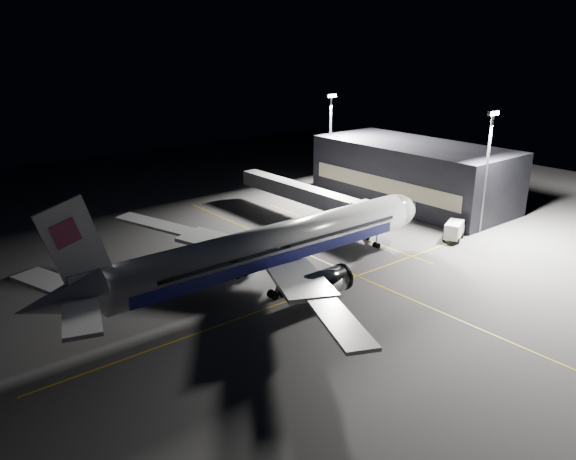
% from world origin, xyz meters
% --- Properties ---
extents(ground, '(200.00, 200.00, 0.00)m').
position_xyz_m(ground, '(0.00, 0.00, 0.00)').
color(ground, '#4C4C4F').
rests_on(ground, ground).
extents(guide_line_main, '(0.25, 80.00, 0.01)m').
position_xyz_m(guide_line_main, '(10.00, 0.00, 0.01)').
color(guide_line_main, gold).
rests_on(guide_line_main, ground).
extents(guide_line_cross, '(70.00, 0.25, 0.01)m').
position_xyz_m(guide_line_cross, '(0.00, -6.00, 0.01)').
color(guide_line_cross, gold).
rests_on(guide_line_cross, ground).
extents(guide_line_side, '(0.25, 40.00, 0.01)m').
position_xyz_m(guide_line_side, '(22.00, 10.00, 0.01)').
color(guide_line_side, gold).
rests_on(guide_line_side, ground).
extents(airliner, '(61.48, 54.22, 16.64)m').
position_xyz_m(airliner, '(-1.08, 0.00, 5.16)').
color(airliner, silver).
rests_on(airliner, ground).
extents(terminal, '(18.12, 40.00, 12.00)m').
position_xyz_m(terminal, '(45.98, 14.00, 6.00)').
color(terminal, black).
rests_on(terminal, ground).
extents(jet_bridge, '(3.60, 34.40, 6.30)m').
position_xyz_m(jet_bridge, '(22.00, 18.06, 4.58)').
color(jet_bridge, '#B2B2B7').
rests_on(jet_bridge, ground).
extents(floodlight_mast_north, '(2.40, 0.68, 20.70)m').
position_xyz_m(floodlight_mast_north, '(40.00, 31.99, 12.37)').
color(floodlight_mast_north, '#59595E').
rests_on(floodlight_mast_north, ground).
extents(floodlight_mast_south, '(2.40, 0.67, 20.70)m').
position_xyz_m(floodlight_mast_south, '(40.00, -6.01, 12.37)').
color(floodlight_mast_south, '#59595E').
rests_on(floodlight_mast_south, ground).
extents(service_truck, '(6.33, 4.46, 3.02)m').
position_xyz_m(service_truck, '(33.79, -5.18, 1.62)').
color(service_truck, white).
rests_on(service_truck, ground).
extents(baggage_tug, '(2.75, 2.49, 1.64)m').
position_xyz_m(baggage_tug, '(0.41, 8.00, 0.76)').
color(baggage_tug, black).
rests_on(baggage_tug, ground).
extents(safety_cone_a, '(0.41, 0.41, 0.61)m').
position_xyz_m(safety_cone_a, '(-2.72, 10.28, 0.31)').
color(safety_cone_a, '#DE4509').
rests_on(safety_cone_a, ground).
extents(safety_cone_b, '(0.40, 0.40, 0.60)m').
position_xyz_m(safety_cone_b, '(4.03, 9.37, 0.30)').
color(safety_cone_b, '#DE4509').
rests_on(safety_cone_b, ground).
extents(safety_cone_c, '(0.42, 0.42, 0.63)m').
position_xyz_m(safety_cone_c, '(-6.59, 7.97, 0.31)').
color(safety_cone_c, '#DE4509').
rests_on(safety_cone_c, ground).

